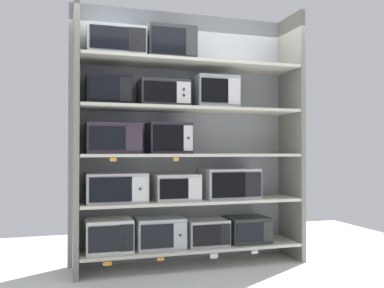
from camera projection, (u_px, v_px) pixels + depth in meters
back_panel at (185, 136)px, 4.58m from camera, size 2.45×0.04×2.68m
upright_left at (76, 133)px, 3.99m from camera, size 0.05×0.50×2.68m
upright_right at (291, 136)px, 4.66m from camera, size 0.05×0.50×2.68m
shelf_0 at (192, 247)px, 4.30m from camera, size 2.25×0.50×0.03m
microwave_0 at (109, 235)px, 4.06m from camera, size 0.44×0.38×0.31m
microwave_1 at (159, 233)px, 4.20m from camera, size 0.48×0.38×0.30m
microwave_2 at (206, 232)px, 4.34m from camera, size 0.42×0.37×0.26m
microwave_3 at (247, 229)px, 4.48m from camera, size 0.43×0.37×0.27m
price_tag_0 at (107, 264)px, 3.80m from camera, size 0.08×0.00×0.04m
price_tag_1 at (161, 259)px, 3.95m from camera, size 0.07×0.00×0.03m
price_tag_2 at (214, 256)px, 4.10m from camera, size 0.08×0.00×0.05m
price_tag_3 at (255, 252)px, 4.23m from camera, size 0.07×0.00×0.03m
shelf_1 at (192, 201)px, 4.31m from camera, size 2.25×0.50×0.03m
microwave_4 at (116, 188)px, 4.08m from camera, size 0.58×0.43×0.28m
microwave_5 at (175, 187)px, 4.26m from camera, size 0.45×0.42×0.27m
microwave_6 at (230, 183)px, 4.43m from camera, size 0.57×0.39×0.31m
shelf_2 at (192, 155)px, 4.32m from camera, size 2.25×0.50×0.03m
microwave_7 at (113, 139)px, 4.08m from camera, size 0.52×0.42×0.29m
microwave_8 at (169, 138)px, 4.25m from camera, size 0.42×0.36×0.31m
price_tag_4 at (113, 160)px, 3.83m from camera, size 0.06×0.00×0.03m
price_tag_5 at (176, 159)px, 4.01m from camera, size 0.05×0.00×0.03m
shelf_3 at (192, 110)px, 4.33m from camera, size 2.25×0.50×0.03m
microwave_9 at (108, 91)px, 4.08m from camera, size 0.42×0.34×0.28m
microwave_10 at (163, 94)px, 4.24m from camera, size 0.49×0.37×0.26m
microwave_11 at (215, 93)px, 4.40m from camera, size 0.45×0.35×0.34m
shelf_4 at (192, 64)px, 4.34m from camera, size 2.25×0.50×0.03m
microwave_12 at (115, 43)px, 4.11m from camera, size 0.56×0.42×0.28m
microwave_13 at (170, 45)px, 4.27m from camera, size 0.49×0.33×0.34m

